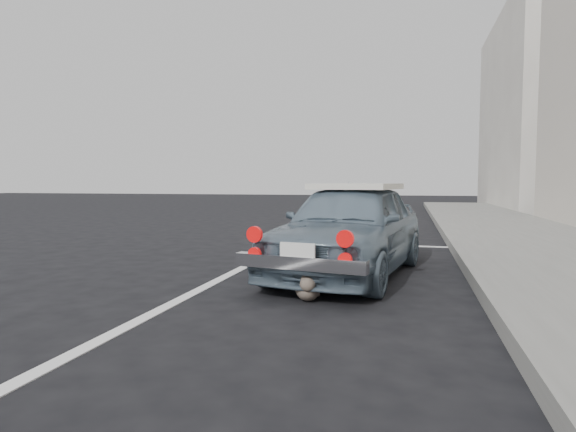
% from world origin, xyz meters
% --- Properties ---
extents(ground, '(80.00, 80.00, 0.00)m').
position_xyz_m(ground, '(0.00, 0.00, 0.00)').
color(ground, black).
rests_on(ground, ground).
extents(building_far, '(3.50, 10.00, 8.00)m').
position_xyz_m(building_far, '(6.35, 20.00, 4.00)').
color(building_far, beige).
rests_on(building_far, ground).
extents(pline_front, '(3.00, 0.12, 0.01)m').
position_xyz_m(pline_front, '(0.50, 6.50, 0.00)').
color(pline_front, silver).
rests_on(pline_front, ground).
extents(pline_side, '(0.12, 7.00, 0.01)m').
position_xyz_m(pline_side, '(-0.90, 3.00, 0.00)').
color(pline_side, silver).
rests_on(pline_side, ground).
extents(retro_coupe, '(1.83, 3.43, 1.11)m').
position_xyz_m(retro_coupe, '(0.48, 3.72, 0.56)').
color(retro_coupe, slate).
rests_on(retro_coupe, ground).
extents(cat, '(0.31, 0.53, 0.29)m').
position_xyz_m(cat, '(0.26, 2.33, 0.13)').
color(cat, '#64584C').
rests_on(cat, ground).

